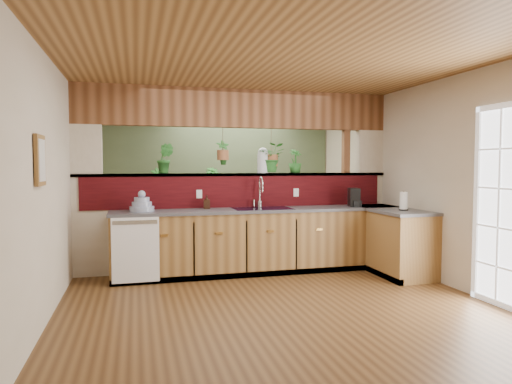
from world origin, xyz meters
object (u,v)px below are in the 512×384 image
object	(u,v)px
shelving_console	(188,220)
faucet	(260,191)
glass_jar	(263,160)
paper_towel	(404,201)
coffee_maker	(354,198)
soap_dispenser	(207,202)
dish_stack	(142,205)

from	to	relation	value
shelving_console	faucet	bearing A→B (deg)	-49.16
faucet	glass_jar	bearing A→B (deg)	64.90
shelving_console	paper_towel	bearing A→B (deg)	-29.69
glass_jar	coffee_maker	bearing A→B (deg)	-19.28
faucet	shelving_console	distance (m)	2.35
soap_dispenser	paper_towel	world-z (taller)	paper_towel
dish_stack	coffee_maker	distance (m)	3.02
faucet	paper_towel	xyz separation A→B (m)	(1.76, -0.90, -0.12)
paper_towel	soap_dispenser	bearing A→B (deg)	160.40
dish_stack	paper_towel	distance (m)	3.49
faucet	shelving_console	bearing A→B (deg)	110.91
faucet	coffee_maker	world-z (taller)	faucet
dish_stack	glass_jar	world-z (taller)	glass_jar
faucet	soap_dispenser	distance (m)	0.78
coffee_maker	paper_towel	xyz separation A→B (m)	(0.39, -0.67, -0.00)
glass_jar	faucet	bearing A→B (deg)	-115.10
soap_dispenser	coffee_maker	size ratio (longest dim) A/B	0.70
glass_jar	dish_stack	bearing A→B (deg)	-167.75
paper_towel	shelving_console	xyz separation A→B (m)	(-2.56, 3.02, -0.52)
paper_towel	glass_jar	distance (m)	2.07
coffee_maker	shelving_console	xyz separation A→B (m)	(-2.18, 2.34, -0.53)
dish_stack	soap_dispenser	size ratio (longest dim) A/B	1.67
faucet	paper_towel	world-z (taller)	faucet
faucet	glass_jar	size ratio (longest dim) A/B	1.18
paper_towel	dish_stack	bearing A→B (deg)	167.84
coffee_maker	glass_jar	distance (m)	1.45
dish_stack	shelving_console	size ratio (longest dim) A/B	0.21
coffee_maker	paper_towel	bearing A→B (deg)	-44.80
coffee_maker	faucet	bearing A→B (deg)	-174.17
dish_stack	paper_towel	size ratio (longest dim) A/B	1.19
faucet	soap_dispenser	world-z (taller)	faucet
dish_stack	shelving_console	distance (m)	2.48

